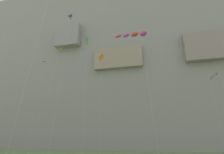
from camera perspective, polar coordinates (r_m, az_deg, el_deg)
name	(u,v)px	position (r m, az deg, el deg)	size (l,w,h in m)	color
cliff_face	(124,62)	(74.84, 3.78, 4.74)	(180.00, 26.95, 68.11)	gray
kite_delta_mid_left	(58,57)	(51.12, -17.03, 6.10)	(3.22, 4.59, 26.83)	yellow
kite_diamond_high_left	(101,60)	(39.85, -3.48, 5.66)	(1.80, 4.95, 21.87)	orange
kite_banner_low_right	(214,78)	(47.76, 30.23, -0.35)	(1.53, 4.80, 17.72)	black
kite_delta_low_center	(42,65)	(62.59, -21.69, 3.56)	(1.61, 3.08, 27.56)	green
kite_windsock_mid_right	(135,34)	(31.03, 7.62, 13.53)	(6.07, 4.83, 20.94)	#CC3399
kite_delta_far_right	(70,26)	(43.03, -13.40, 15.88)	(1.40, 3.13, 30.04)	purple
kite_diamond_mid_center	(87,42)	(49.67, -8.21, 11.15)	(2.91, 5.50, 30.33)	green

